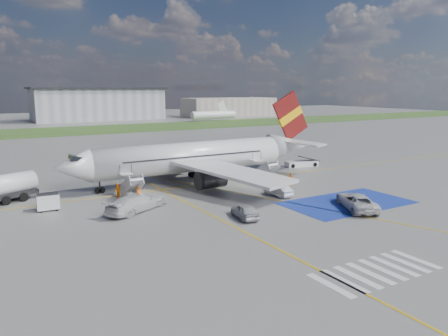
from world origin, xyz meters
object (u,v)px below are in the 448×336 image
at_px(van_white_a, 357,198).
at_px(van_white_b, 137,200).
at_px(gpu_cart, 48,203).
at_px(car_silver_a, 245,211).
at_px(belt_loader, 302,164).
at_px(car_silver_b, 278,190).
at_px(airliner, 201,156).

bearing_deg(van_white_a, van_white_b, 0.07).
height_order(gpu_cart, car_silver_a, gpu_cart).
height_order(belt_loader, car_silver_a, belt_loader).
bearing_deg(belt_loader, van_white_b, -148.32).
relative_size(gpu_cart, car_silver_b, 0.56).
bearing_deg(airliner, van_white_a, -69.13).
height_order(airliner, car_silver_a, airliner).
bearing_deg(van_white_a, car_silver_b, -37.91).
bearing_deg(car_silver_b, van_white_a, 113.88).
xyz_separation_m(gpu_cart, belt_loader, (39.02, 6.41, -0.39)).
distance_m(airliner, car_silver_b, 12.64).
relative_size(airliner, van_white_a, 6.52).
bearing_deg(car_silver_b, belt_loader, -137.95).
distance_m(belt_loader, car_silver_a, 29.93).
height_order(airliner, van_white_a, airliner).
bearing_deg(car_silver_a, van_white_b, -33.19).
relative_size(airliner, car_silver_b, 9.17).
height_order(gpu_cart, van_white_a, van_white_a).
xyz_separation_m(van_white_a, van_white_b, (-19.85, 10.71, 0.10)).
bearing_deg(van_white_b, gpu_cart, 28.66).
relative_size(car_silver_b, van_white_a, 0.71).
height_order(car_silver_a, van_white_b, van_white_b).
height_order(car_silver_a, van_white_a, van_white_a).
bearing_deg(belt_loader, airliner, -162.62).
xyz_separation_m(car_silver_b, van_white_b, (-16.17, 2.30, 0.50)).
bearing_deg(airliner, van_white_b, -142.43).
bearing_deg(gpu_cart, belt_loader, 13.18).
xyz_separation_m(car_silver_b, van_white_a, (3.69, -8.40, 0.40)).
bearing_deg(van_white_a, airliner, -40.72).
distance_m(gpu_cart, van_white_a, 31.69).
distance_m(belt_loader, van_white_b, 33.17).
bearing_deg(airliner, car_silver_b, -71.21).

